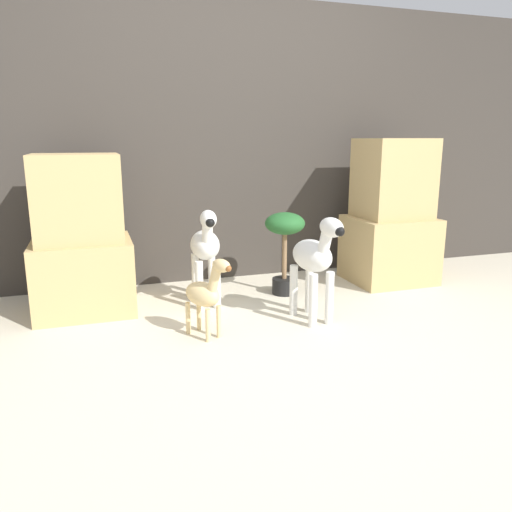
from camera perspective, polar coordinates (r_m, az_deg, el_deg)
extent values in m
plane|color=beige|center=(2.81, 6.35, -10.74)|extent=(14.00, 14.00, 0.00)
cube|color=#38332D|center=(4.11, -2.95, 12.71)|extent=(6.40, 0.08, 2.20)
cube|color=tan|center=(3.54, -19.06, -2.17)|extent=(0.63, 0.56, 0.48)
cube|color=tan|center=(3.44, -19.72, 6.25)|extent=(0.54, 0.48, 0.56)
cube|color=tan|center=(4.19, 14.94, 0.74)|extent=(0.63, 0.56, 0.52)
cube|color=tan|center=(4.11, 15.41, 8.53)|extent=(0.52, 0.46, 0.62)
cylinder|color=silver|center=(3.16, 8.39, -4.77)|extent=(0.05, 0.05, 0.34)
cylinder|color=silver|center=(3.10, 6.54, -5.09)|extent=(0.05, 0.05, 0.34)
cylinder|color=silver|center=(3.35, 6.10, -3.64)|extent=(0.05, 0.05, 0.34)
cylinder|color=silver|center=(3.29, 4.32, -3.92)|extent=(0.05, 0.05, 0.34)
ellipsoid|color=silver|center=(3.16, 6.43, 0.06)|extent=(0.24, 0.37, 0.20)
cylinder|color=silver|center=(3.01, 7.96, 1.86)|extent=(0.09, 0.13, 0.20)
ellipsoid|color=silver|center=(2.95, 8.63, 3.25)|extent=(0.13, 0.21, 0.12)
sphere|color=black|center=(2.88, 9.54, 2.80)|extent=(0.06, 0.06, 0.06)
cube|color=black|center=(3.01, 7.96, 2.03)|extent=(0.03, 0.08, 0.17)
cylinder|color=silver|center=(3.42, -4.49, -3.24)|extent=(0.05, 0.05, 0.34)
cylinder|color=silver|center=(3.41, -6.49, -3.36)|extent=(0.05, 0.05, 0.34)
cylinder|color=silver|center=(3.65, -5.07, -2.20)|extent=(0.05, 0.05, 0.34)
cylinder|color=silver|center=(3.64, -6.93, -2.30)|extent=(0.05, 0.05, 0.34)
ellipsoid|color=silver|center=(3.47, -5.85, 1.27)|extent=(0.23, 0.36, 0.20)
cylinder|color=silver|center=(3.30, -5.57, 2.93)|extent=(0.08, 0.13, 0.20)
ellipsoid|color=silver|center=(3.23, -5.47, 4.22)|extent=(0.12, 0.20, 0.12)
sphere|color=black|center=(3.15, -5.26, 3.81)|extent=(0.06, 0.06, 0.06)
cube|color=black|center=(3.30, -5.58, 3.09)|extent=(0.02, 0.08, 0.17)
cylinder|color=#E0C184|center=(2.94, -4.27, -7.48)|extent=(0.03, 0.03, 0.20)
cylinder|color=#E0C184|center=(2.89, -5.52, -7.90)|extent=(0.03, 0.03, 0.20)
cylinder|color=#E0C184|center=(3.07, -6.53, -6.66)|extent=(0.03, 0.03, 0.20)
cylinder|color=#E0C184|center=(3.02, -7.77, -7.05)|extent=(0.03, 0.03, 0.20)
ellipsoid|color=#E0C184|center=(2.93, -6.12, -4.34)|extent=(0.25, 0.29, 0.14)
cylinder|color=#E0C184|center=(2.82, -4.74, -2.54)|extent=(0.10, 0.12, 0.19)
ellipsoid|color=#E0C184|center=(2.75, -3.97, -1.11)|extent=(0.12, 0.14, 0.08)
sphere|color=brown|center=(2.72, -3.20, -1.43)|extent=(0.04, 0.04, 0.04)
cylinder|color=black|center=(3.76, 3.23, -3.43)|extent=(0.18, 0.18, 0.12)
cylinder|color=brown|center=(3.70, 3.27, -0.06)|extent=(0.04, 0.04, 0.34)
ellipsoid|color=#235B28|center=(3.65, 3.32, 3.74)|extent=(0.29, 0.29, 0.16)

